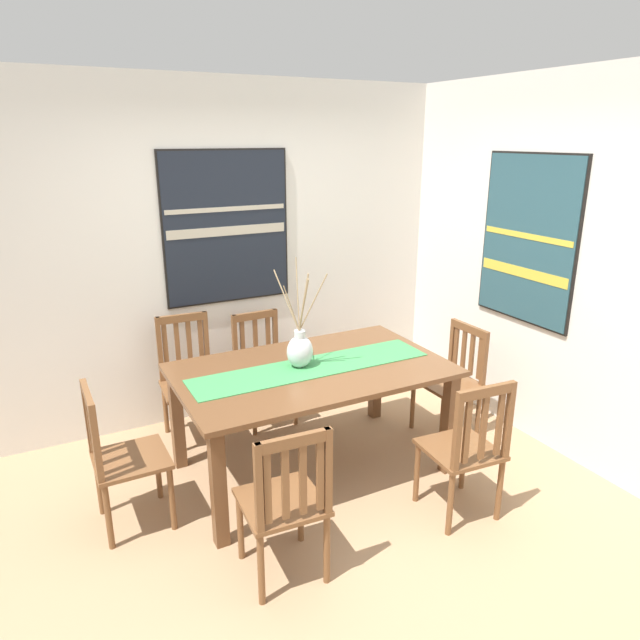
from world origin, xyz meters
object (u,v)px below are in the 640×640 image
Objects in this scene: chair_0 at (189,378)px; chair_2 at (263,366)px; painting_on_back_wall at (227,228)px; centerpiece_vase at (300,349)px; chair_3 at (121,456)px; painting_on_side_wall at (528,240)px; chair_5 at (285,501)px; chair_1 at (453,378)px; dining_table at (312,381)px; chair_4 at (466,448)px.

chair_0 reaches higher than chair_2.
chair_2 is 1.16m from painting_on_back_wall.
painting_on_back_wall is at bearing 116.34° from chair_2.
centerpiece_vase is 1.28m from chair_3.
chair_3 is 0.73× the size of painting_on_side_wall.
chair_5 is at bearing -162.72° from painting_on_side_wall.
chair_1 is 1.53m from chair_2.
painting_on_side_wall reaches higher than chair_0.
chair_3 reaches higher than dining_table.
chair_0 is 1.10× the size of chair_1.
chair_4 is at bearing -125.92° from chair_1.
dining_table is 1.09m from chair_4.
chair_2 is 1.55m from chair_3.
chair_0 reaches higher than chair_3.
chair_1 is 2.14m from painting_on_back_wall.
chair_0 is at bearing 156.43° from painting_on_side_wall.
chair_3 is at bearing -125.86° from chair_0.
chair_1 is at bearing 0.20° from chair_3.
painting_on_side_wall is at bearing -23.57° from chair_0.
chair_4 reaches higher than chair_1.
chair_2 is at bearing -63.66° from painting_on_back_wall.
painting_on_back_wall is (-0.15, 0.30, 1.11)m from chair_2.
centerpiece_vase is 1.23m from chair_4.
chair_1 is at bearing -1.00° from dining_table.
chair_3 is at bearing -178.65° from dining_table.
painting_on_back_wall is at bearing 109.79° from chair_4.
chair_1 is 0.70× the size of painting_on_side_wall.
painting_on_side_wall is (1.80, -0.20, 0.62)m from centerpiece_vase.
painting_on_back_wall reaches higher than chair_3.
chair_0 is 1.05× the size of chair_5.
painting_on_back_wall reaches higher than chair_2.
chair_4 is at bearing -146.95° from painting_on_side_wall.
centerpiece_vase is (-0.07, 0.04, 0.23)m from dining_table.
chair_1 is 2.50m from chair_3.
chair_4 is (1.86, -0.87, 0.00)m from chair_3.
painting_on_side_wall reaches higher than chair_1.
chair_4 is at bearing -55.60° from chair_0.
dining_table is 2.45× the size of centerpiece_vase.
chair_0 is at bearing 90.97° from chair_5.
dining_table is 2.07× the size of chair_1.
dining_table is 1.93m from painting_on_side_wall.
chair_3 is at bearing 154.89° from chair_4.
chair_3 is 1.97m from painting_on_back_wall.
chair_0 is 1.03× the size of chair_4.
chair_5 is 2.65m from painting_on_side_wall.
chair_4 is 1.18m from chair_5.
centerpiece_vase reaches higher than chair_3.
dining_table is at bearing 1.35° from chair_3.
dining_table is at bearing 174.75° from painting_on_side_wall.
chair_1 is at bearing -35.93° from chair_2.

